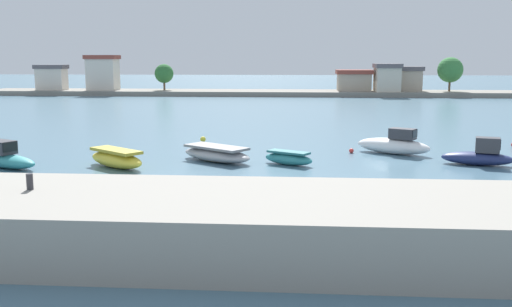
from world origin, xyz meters
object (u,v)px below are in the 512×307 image
at_px(mooring_bollard, 30,182).
at_px(mooring_buoy_3, 351,151).
at_px(moored_boat_4, 394,145).
at_px(moored_boat_2, 216,154).
at_px(mooring_buoy_0, 203,139).
at_px(moored_boat_0, 6,158).
at_px(moored_boat_1, 116,159).
at_px(moored_boat_3, 288,158).
at_px(moored_boat_5, 479,156).

xyz_separation_m(mooring_bollard, mooring_buoy_3, (12.79, 20.53, -2.05)).
distance_m(mooring_bollard, moored_boat_4, 25.78).
distance_m(moored_boat_2, mooring_buoy_0, 8.64).
height_order(mooring_bollard, moored_boat_0, mooring_bollard).
height_order(mooring_bollard, mooring_buoy_0, mooring_bollard).
bearing_deg(moored_boat_2, moored_boat_1, -120.33).
bearing_deg(mooring_buoy_3, mooring_buoy_0, 157.91).
bearing_deg(moored_boat_2, mooring_buoy_0, 140.92).
height_order(moored_boat_3, moored_boat_4, moored_boat_4).
xyz_separation_m(moored_boat_1, moored_boat_5, (21.70, 2.40, 0.05)).
xyz_separation_m(moored_boat_1, mooring_buoy_0, (3.37, 10.82, -0.31)).
height_order(moored_boat_1, moored_boat_3, moored_boat_1).
distance_m(moored_boat_3, moored_boat_4, 8.43).
xyz_separation_m(moored_boat_5, mooring_buoy_3, (-7.33, 3.96, -0.41)).
xyz_separation_m(moored_boat_2, moored_boat_3, (4.54, -0.84, -0.07)).
height_order(moored_boat_2, moored_boat_5, moored_boat_5).
xyz_separation_m(moored_boat_1, moored_boat_2, (5.62, 2.49, -0.06)).
xyz_separation_m(mooring_bollard, moored_boat_3, (8.59, 15.81, -1.81)).
height_order(moored_boat_0, moored_boat_4, moored_boat_4).
distance_m(mooring_bollard, moored_boat_5, 26.12).
height_order(moored_boat_0, mooring_buoy_0, moored_boat_0).
bearing_deg(moored_boat_3, mooring_buoy_3, 78.04).
height_order(moored_boat_1, mooring_buoy_3, moored_boat_1).
distance_m(moored_boat_0, moored_boat_4, 24.69).
distance_m(moored_boat_5, mooring_buoy_3, 8.34).
height_order(moored_boat_4, moored_boat_5, moored_boat_4).
distance_m(moored_boat_0, mooring_buoy_0, 15.06).
bearing_deg(mooring_bollard, mooring_buoy_3, 58.07).
distance_m(mooring_bollard, mooring_buoy_0, 25.13).
height_order(mooring_bollard, moored_boat_3, mooring_bollard).
height_order(moored_boat_3, moored_boat_5, moored_boat_5).
bearing_deg(moored_boat_5, moored_boat_0, -158.50).
bearing_deg(moored_boat_3, mooring_bollard, -88.71).
distance_m(moored_boat_1, moored_boat_3, 10.30).
relative_size(moored_boat_2, mooring_buoy_0, 12.53).
relative_size(moored_boat_1, moored_boat_2, 0.84).
relative_size(moored_boat_3, mooring_buoy_3, 10.31).
xyz_separation_m(moored_boat_4, mooring_buoy_0, (-13.85, 4.56, -0.42)).
bearing_deg(moored_boat_0, moored_boat_3, 34.98).
xyz_separation_m(moored_boat_3, mooring_buoy_3, (4.20, 4.71, -0.24)).
bearing_deg(moored_boat_2, moored_boat_0, -130.28).
height_order(moored_boat_5, mooring_buoy_0, moored_boat_5).
bearing_deg(moored_boat_0, mooring_bollard, -31.74).
bearing_deg(mooring_bollard, mooring_buoy_0, 85.90).
height_order(moored_boat_2, moored_boat_4, moored_boat_4).
bearing_deg(mooring_buoy_0, mooring_buoy_3, -22.09).
distance_m(moored_boat_2, mooring_buoy_3, 9.57).
xyz_separation_m(moored_boat_2, mooring_buoy_3, (8.74, 3.87, -0.30)).
bearing_deg(mooring_buoy_3, moored_boat_1, -156.13).
xyz_separation_m(moored_boat_3, moored_boat_5, (11.53, 0.76, 0.17)).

